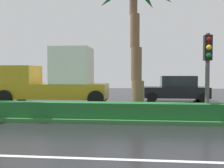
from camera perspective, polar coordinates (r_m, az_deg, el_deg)
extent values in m
cube|color=black|center=(12.97, 5.12, -6.34)|extent=(90.00, 42.00, 0.10)
cube|color=white|center=(6.13, 4.36, -15.77)|extent=(81.00, 0.14, 0.01)
cube|color=#2D6B33|center=(11.96, 5.07, -6.47)|extent=(85.50, 4.00, 0.15)
cube|color=#1E6028|center=(10.52, 4.99, -5.62)|extent=(76.50, 0.70, 0.60)
cylinder|color=brown|center=(11.56, 5.50, -2.85)|extent=(0.53, 0.53, 1.43)
cylinder|color=brown|center=(11.56, 5.19, 4.24)|extent=(0.46, 0.46, 1.43)
cylinder|color=brown|center=(11.73, 4.88, 11.22)|extent=(0.40, 0.40, 1.43)
cylinder|color=#4C4C47|center=(10.88, 19.61, 1.56)|extent=(0.16, 0.16, 3.27)
cube|color=black|center=(10.92, 19.69, 7.25)|extent=(0.28, 0.32, 0.96)
sphere|color=maroon|center=(10.79, 19.93, 8.91)|extent=(0.20, 0.20, 0.20)
sphere|color=yellow|center=(10.76, 19.91, 7.32)|extent=(0.20, 0.20, 0.20)
sphere|color=#0F591E|center=(10.73, 19.89, 5.73)|extent=(0.20, 0.20, 0.20)
cube|color=#B28C1E|center=(16.94, -11.88, -1.42)|extent=(6.40, 2.30, 0.90)
cube|color=#B28C1E|center=(17.69, -18.72, 1.91)|extent=(1.90, 2.21, 1.10)
cube|color=silver|center=(16.62, -8.47, 3.88)|extent=(2.30, 2.35, 2.20)
cylinder|color=black|center=(16.92, -21.84, -2.73)|extent=(0.92, 0.30, 0.92)
cylinder|color=black|center=(19.02, -18.58, -2.14)|extent=(0.92, 0.30, 0.92)
cylinder|color=black|center=(15.20, -3.47, -3.12)|extent=(0.92, 0.30, 0.92)
cylinder|color=black|center=(17.50, -2.24, -2.40)|extent=(0.92, 0.30, 0.92)
cube|color=black|center=(18.81, 13.39, -1.70)|extent=(4.30, 1.76, 0.72)
cube|color=#1E2328|center=(18.80, 13.87, 0.55)|extent=(2.30, 1.58, 0.76)
cylinder|color=black|center=(17.79, 8.49, -2.73)|extent=(0.68, 0.22, 0.68)
cylinder|color=black|center=(19.58, 8.24, -2.27)|extent=(0.68, 0.22, 0.68)
cylinder|color=black|center=(18.25, 18.91, -2.71)|extent=(0.68, 0.22, 0.68)
cylinder|color=black|center=(20.00, 17.74, -2.26)|extent=(0.68, 0.22, 0.68)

